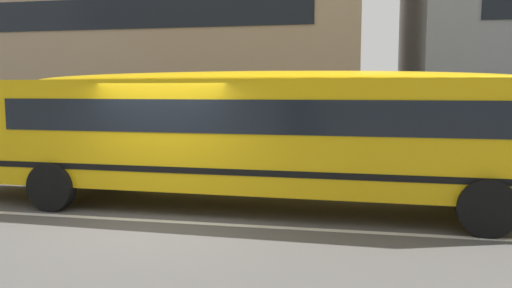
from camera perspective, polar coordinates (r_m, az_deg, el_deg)
name	(u,v)px	position (r m, az deg, el deg)	size (l,w,h in m)	color
ground_plane	(156,221)	(9.30, -11.38, -8.68)	(400.00, 400.00, 0.00)	#54514F
sidewalk_far	(244,163)	(16.13, -1.44, -2.19)	(120.00, 3.00, 0.01)	gray
lane_centreline	(156,221)	(9.29, -11.38, -8.66)	(110.00, 0.16, 0.01)	silver
school_bus	(250,127)	(9.96, -0.65, 1.95)	(12.32, 3.11, 2.74)	yellow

